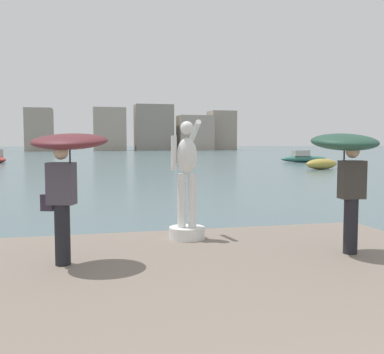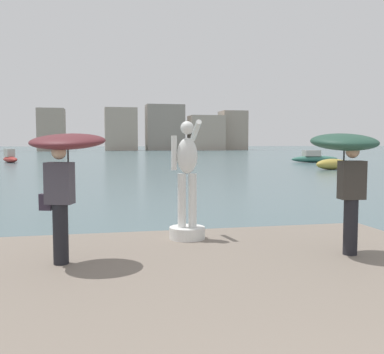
% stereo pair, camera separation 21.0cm
% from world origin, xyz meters
% --- Properties ---
extents(ground_plane, '(400.00, 400.00, 0.00)m').
position_xyz_m(ground_plane, '(0.00, 40.00, 0.00)').
color(ground_plane, '#4C666B').
extents(statue_white_figure, '(0.65, 0.89, 2.18)m').
position_xyz_m(statue_white_figure, '(-0.05, 7.15, 1.23)').
color(statue_white_figure, white).
rests_on(statue_white_figure, pier).
extents(onlooker_left, '(1.36, 1.37, 1.94)m').
position_xyz_m(onlooker_left, '(-2.10, 5.83, 1.91)').
color(onlooker_left, black).
rests_on(onlooker_left, pier).
extents(onlooker_right, '(1.13, 1.15, 1.95)m').
position_xyz_m(onlooker_right, '(2.15, 5.49, 1.93)').
color(onlooker_right, black).
rests_on(onlooker_right, pier).
extents(boat_far, '(5.53, 1.54, 1.30)m').
position_xyz_m(boat_far, '(21.25, 43.81, 0.47)').
color(boat_far, '#336B5B').
rests_on(boat_far, ground).
extents(boat_leftward, '(2.60, 4.09, 1.44)m').
position_xyz_m(boat_leftward, '(-10.62, 50.54, 0.52)').
color(boat_leftward, '#9E2D28').
rests_on(boat_leftward, ground).
extents(boat_rightward, '(3.40, 2.03, 0.85)m').
position_xyz_m(boat_rightward, '(16.67, 31.85, 0.43)').
color(boat_rightward, '#B2993D').
rests_on(boat_rightward, ground).
extents(distant_skyline, '(80.88, 14.13, 13.49)m').
position_xyz_m(distant_skyline, '(6.11, 118.56, 5.58)').
color(distant_skyline, gray).
rests_on(distant_skyline, ground).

